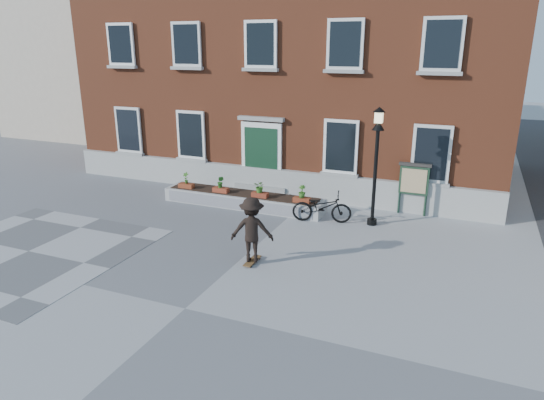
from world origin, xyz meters
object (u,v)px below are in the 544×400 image
at_px(bicycle, 322,207).
at_px(lamp_post, 377,150).
at_px(notice_board, 414,180).
at_px(skateboarder, 252,230).

distance_m(bicycle, lamp_post, 2.63).
relative_size(lamp_post, notice_board, 2.10).
height_order(notice_board, skateboarder, skateboarder).
bearing_deg(bicycle, skateboarder, 154.71).
distance_m(bicycle, notice_board, 3.44).
bearing_deg(skateboarder, bicycle, 78.31).
relative_size(lamp_post, skateboarder, 2.07).
bearing_deg(notice_board, bicycle, -144.43).
bearing_deg(skateboarder, lamp_post, 60.22).
distance_m(bicycle, skateboarder, 4.00).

